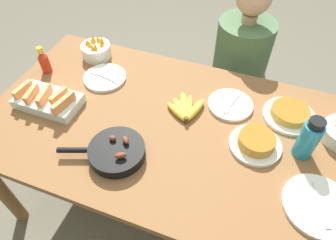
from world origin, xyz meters
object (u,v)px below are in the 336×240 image
at_px(frittata_plate_center, 290,114).
at_px(fruit_bowl_mango, 96,50).
at_px(person_figure, 236,80).
at_px(melon_tray, 48,100).
at_px(frittata_plate_side, 256,142).
at_px(empty_plate_near_front, 318,205).
at_px(skillet, 116,152).
at_px(hot_sauce_bottle, 44,61).
at_px(empty_plate_far_right, 230,105).
at_px(empty_plate_far_left, 105,78).
at_px(water_bottle, 309,139).
at_px(banana_bunch, 185,109).

relative_size(frittata_plate_center, fruit_bowl_mango, 1.49).
bearing_deg(person_figure, frittata_plate_center, -58.24).
relative_size(melon_tray, frittata_plate_side, 1.37).
bearing_deg(empty_plate_near_front, fruit_bowl_mango, 156.59).
xyz_separation_m(skillet, person_figure, (0.35, 0.99, -0.30)).
bearing_deg(hot_sauce_bottle, fruit_bowl_mango, 49.28).
bearing_deg(empty_plate_near_front, skillet, -176.13).
height_order(melon_tray, empty_plate_far_right, melon_tray).
relative_size(empty_plate_far_left, hot_sauce_bottle, 1.45).
xyz_separation_m(empty_plate_far_left, water_bottle, (1.02, -0.14, 0.09)).
relative_size(melon_tray, skillet, 0.87).
bearing_deg(frittata_plate_side, hot_sauce_bottle, 174.28).
height_order(fruit_bowl_mango, person_figure, person_figure).
bearing_deg(empty_plate_near_front, empty_plate_far_left, 161.28).
distance_m(melon_tray, frittata_plate_center, 1.15).
xyz_separation_m(frittata_plate_center, hot_sauce_bottle, (-1.27, -0.11, 0.05)).
xyz_separation_m(melon_tray, skillet, (0.44, -0.15, -0.01)).
relative_size(frittata_plate_center, empty_plate_far_right, 1.11).
distance_m(banana_bunch, frittata_plate_center, 0.49).
relative_size(frittata_plate_center, hot_sauce_bottle, 1.57).
xyz_separation_m(melon_tray, frittata_plate_side, (0.99, 0.10, -0.01)).
bearing_deg(water_bottle, frittata_plate_side, -170.04).
height_order(frittata_plate_side, empty_plate_far_left, frittata_plate_side).
relative_size(frittata_plate_center, person_figure, 0.21).
xyz_separation_m(water_bottle, person_figure, (-0.38, 0.70, -0.37)).
height_order(banana_bunch, empty_plate_near_front, banana_bunch).
relative_size(skillet, empty_plate_near_front, 1.34).
bearing_deg(melon_tray, empty_plate_near_front, -4.55).
relative_size(melon_tray, hot_sauce_bottle, 2.00).
xyz_separation_m(melon_tray, empty_plate_near_front, (1.25, -0.10, -0.03)).
xyz_separation_m(fruit_bowl_mango, water_bottle, (1.15, -0.30, 0.05)).
bearing_deg(banana_bunch, frittata_plate_side, -14.25).
bearing_deg(frittata_plate_center, empty_plate_far_right, -174.93).
distance_m(skillet, empty_plate_near_front, 0.81).
xyz_separation_m(water_bottle, hot_sauce_bottle, (-1.34, 0.08, -0.03)).
height_order(skillet, empty_plate_near_front, skillet).
distance_m(frittata_plate_side, water_bottle, 0.21).
bearing_deg(skillet, frittata_plate_side, -175.16).
bearing_deg(empty_plate_far_left, banana_bunch, -9.72).
height_order(empty_plate_far_left, water_bottle, water_bottle).
bearing_deg(empty_plate_far_right, empty_plate_near_front, -43.84).
bearing_deg(person_figure, fruit_bowl_mango, -152.80).
xyz_separation_m(skillet, hot_sauce_bottle, (-0.61, 0.37, 0.04)).
bearing_deg(empty_plate_far_left, person_figure, 41.35).
bearing_deg(empty_plate_near_front, banana_bunch, 154.88).
height_order(melon_tray, frittata_plate_side, melon_tray).
xyz_separation_m(frittata_plate_center, person_figure, (-0.31, 0.50, -0.29)).
bearing_deg(hot_sauce_bottle, frittata_plate_center, 5.11).
bearing_deg(empty_plate_far_right, skillet, -130.04).
height_order(frittata_plate_side, hot_sauce_bottle, hot_sauce_bottle).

